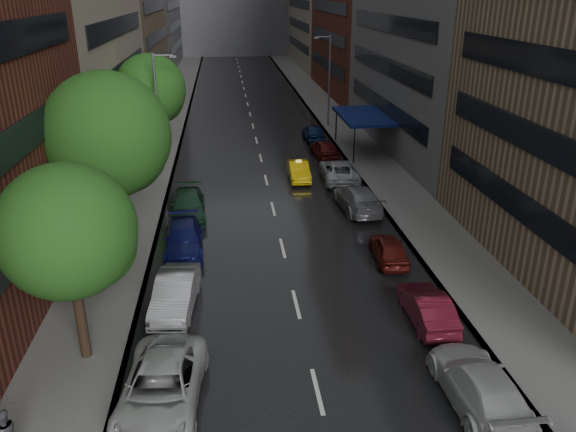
% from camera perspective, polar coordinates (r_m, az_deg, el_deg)
% --- Properties ---
extents(road, '(14.00, 140.00, 0.01)m').
position_cam_1_polar(road, '(63.48, -3.78, 9.92)').
color(road, black).
rests_on(road, ground).
extents(sidewalk_left, '(4.00, 140.00, 0.15)m').
position_cam_1_polar(sidewalk_left, '(63.70, -12.01, 9.60)').
color(sidewalk_left, gray).
rests_on(sidewalk_left, ground).
extents(sidewalk_right, '(4.00, 140.00, 0.15)m').
position_cam_1_polar(sidewalk_right, '(64.50, 4.35, 10.16)').
color(sidewalk_right, gray).
rests_on(sidewalk_right, ground).
extents(tree_near, '(4.94, 4.94, 7.87)m').
position_cam_1_polar(tree_near, '(21.31, -21.54, -1.51)').
color(tree_near, '#382619').
rests_on(tree_near, ground).
extents(tree_mid, '(6.18, 6.18, 9.85)m').
position_cam_1_polar(tree_mid, '(28.84, -17.91, 7.79)').
color(tree_mid, '#382619').
rests_on(tree_mid, ground).
extents(tree_far, '(5.52, 5.52, 8.79)m').
position_cam_1_polar(tree_far, '(46.37, -13.80, 12.39)').
color(tree_far, '#382619').
rests_on(tree_far, ground).
extents(taxi, '(1.48, 4.15, 1.36)m').
position_cam_1_polar(taxi, '(42.19, 1.09, 4.62)').
color(taxi, yellow).
rests_on(taxi, ground).
extents(parked_cars_left, '(3.11, 23.14, 1.59)m').
position_cam_1_polar(parked_cars_left, '(27.27, -11.10, -5.84)').
color(parked_cars_left, silver).
rests_on(parked_cars_left, ground).
extents(parked_cars_right, '(2.80, 41.73, 1.59)m').
position_cam_1_polar(parked_cars_right, '(36.29, 7.13, 1.62)').
color(parked_cars_right, silver).
rests_on(parked_cars_right, ground).
extents(ped_black_umbrella, '(1.09, 1.08, 2.09)m').
position_cam_1_polar(ped_black_umbrella, '(19.57, -26.99, -18.53)').
color(ped_black_umbrella, '#535258').
rests_on(ped_black_umbrella, sidewalk_left).
extents(street_lamp_left, '(1.74, 0.22, 9.00)m').
position_cam_1_polar(street_lamp_left, '(43.11, -13.00, 10.23)').
color(street_lamp_left, gray).
rests_on(street_lamp_left, sidewalk_left).
extents(street_lamp_right, '(1.74, 0.22, 9.00)m').
position_cam_1_polar(street_lamp_right, '(58.59, 4.14, 13.74)').
color(street_lamp_right, gray).
rests_on(street_lamp_right, sidewalk_right).
extents(awning, '(4.00, 8.00, 3.12)m').
position_cam_1_polar(awning, '(49.53, 7.65, 10.00)').
color(awning, navy).
rests_on(awning, sidewalk_right).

